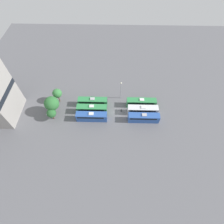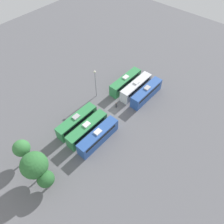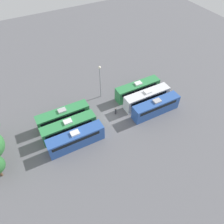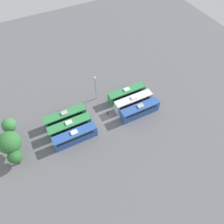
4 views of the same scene
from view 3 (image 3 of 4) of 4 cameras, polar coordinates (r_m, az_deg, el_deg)
ground_plane at (r=47.04m, az=-0.41°, el=-1.33°), size 123.57×123.57×0.00m
bus_0 at (r=47.56m, az=11.37°, el=1.38°), size 2.45×10.84×3.71m
bus_1 at (r=49.36m, az=9.05°, el=3.78°), size 2.45×10.84×3.71m
bus_2 at (r=51.25m, az=6.66°, el=5.97°), size 2.45×10.84×3.71m
bus_3 at (r=41.58m, az=-9.44°, el=-6.91°), size 2.45×10.84×3.71m
bus_4 at (r=43.57m, az=-11.21°, el=-3.95°), size 2.45×10.84×3.71m
bus_5 at (r=45.82m, az=-12.64°, el=-1.07°), size 2.45×10.84×3.71m
worker_person at (r=47.17m, az=0.94°, el=0.23°), size 0.36×0.36×1.70m
light_pole at (r=48.28m, az=-3.17°, el=9.14°), size 0.60×0.60×8.43m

